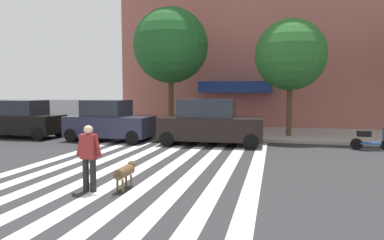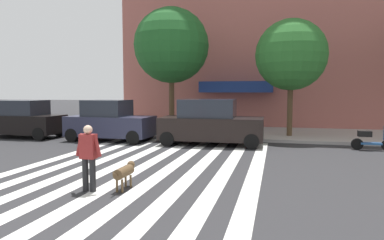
{
  "view_description": "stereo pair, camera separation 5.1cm",
  "coord_description": "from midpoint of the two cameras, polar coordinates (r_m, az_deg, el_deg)",
  "views": [
    {
      "loc": [
        5.43,
        -2.34,
        2.45
      ],
      "look_at": [
        2.74,
        8.64,
        1.51
      ],
      "focal_mm": 31.83,
      "sensor_mm": 36.0,
      "label": 1
    },
    {
      "loc": [
        5.48,
        -2.33,
        2.45
      ],
      "look_at": [
        2.74,
        8.64,
        1.51
      ],
      "focal_mm": 31.83,
      "sensor_mm": 36.0,
      "label": 2
    }
  ],
  "objects": [
    {
      "name": "street_tree_nearest",
      "position": [
        19.93,
        -3.66,
        12.32
      ],
      "size": [
        4.29,
        4.29,
        7.08
      ],
      "color": "#4C3823",
      "rests_on": "sidewalk_far"
    },
    {
      "name": "dog_on_leash",
      "position": [
        8.8,
        -11.29,
        -8.5
      ],
      "size": [
        0.27,
        1.08,
        0.65
      ],
      "color": "brown",
      "rests_on": "ground_plane"
    },
    {
      "name": "ground_plane",
      "position": [
        11.22,
        -15.84,
        -8.02
      ],
      "size": [
        160.0,
        160.0,
        0.0
      ],
      "primitive_type": "plane",
      "color": "#2B2B2D"
    },
    {
      "name": "crosswalk_stripes",
      "position": [
        10.66,
        -9.78,
        -8.57
      ],
      "size": [
        7.65,
        13.73,
        0.01
      ],
      "color": "silver",
      "rests_on": "ground_plane"
    },
    {
      "name": "parked_scooter",
      "position": [
        16.09,
        27.82,
        -2.82
      ],
      "size": [
        1.63,
        0.5,
        1.11
      ],
      "color": "black",
      "rests_on": "ground_plane"
    },
    {
      "name": "parked_car_behind_first",
      "position": [
        17.45,
        -13.79,
        -0.29
      ],
      "size": [
        4.27,
        2.06,
        2.04
      ],
      "color": "#282A41",
      "rests_on": "ground_plane"
    },
    {
      "name": "street_tree_middle",
      "position": [
        18.56,
        16.09,
        10.41
      ],
      "size": [
        3.67,
        3.67,
        6.03
      ],
      "color": "#4C3823",
      "rests_on": "sidewalk_far"
    },
    {
      "name": "sidewalk_far",
      "position": [
        20.55,
        -1.72,
        -1.87
      ],
      "size": [
        80.0,
        6.0,
        0.15
      ],
      "primitive_type": "cube",
      "color": "#A7A09C",
      "rests_on": "ground_plane"
    },
    {
      "name": "pedestrian_dog_walker",
      "position": [
        8.72,
        -17.04,
        -5.51
      ],
      "size": [
        0.7,
        0.25,
        1.64
      ],
      "color": "black",
      "rests_on": "ground_plane"
    },
    {
      "name": "parked_car_near_curb",
      "position": [
        20.35,
        -26.79,
        0.1
      ],
      "size": [
        4.28,
        1.9,
        2.0
      ],
      "color": "black",
      "rests_on": "ground_plane"
    },
    {
      "name": "parked_car_third_in_line",
      "position": [
        15.75,
        2.96,
        -0.54
      ],
      "size": [
        4.75,
        2.14,
        2.1
      ],
      "color": "black",
      "rests_on": "ground_plane"
    }
  ]
}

